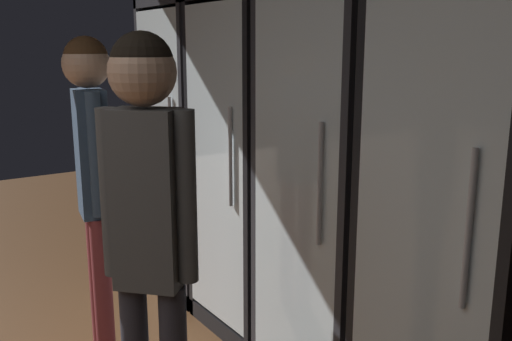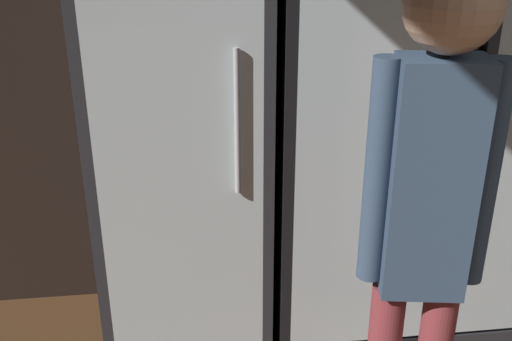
{
  "view_description": "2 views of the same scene",
  "coord_description": "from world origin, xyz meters",
  "px_view_note": "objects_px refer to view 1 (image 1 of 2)",
  "views": [
    {
      "loc": [
        1.23,
        0.94,
        1.6
      ],
      "look_at": [
        -1.33,
        2.68,
        0.91
      ],
      "focal_mm": 38.99,
      "sensor_mm": 36.0,
      "label": 1
    },
    {
      "loc": [
        -1.92,
        0.51,
        1.69
      ],
      "look_at": [
        -1.68,
        2.46,
        0.85
      ],
      "focal_mm": 41.73,
      "sensor_mm": 36.0,
      "label": 2
    }
  ],
  "objects_px": {
    "cooler_left": "(268,166)",
    "cooler_center": "(352,190)",
    "cooler_far_left": "(209,148)",
    "shopper_near": "(92,160)",
    "shopper_far": "(148,212)",
    "cooler_right": "(481,228)"
  },
  "relations": [
    {
      "from": "cooler_left",
      "to": "shopper_far",
      "type": "xyz_separation_m",
      "value": [
        0.84,
        -1.08,
        0.12
      ]
    },
    {
      "from": "cooler_left",
      "to": "cooler_right",
      "type": "xyz_separation_m",
      "value": [
        1.35,
        -0.0,
        0.01
      ]
    },
    {
      "from": "cooler_far_left",
      "to": "shopper_near",
      "type": "relative_size",
      "value": 1.17
    },
    {
      "from": "cooler_far_left",
      "to": "cooler_right",
      "type": "bearing_deg",
      "value": -0.04
    },
    {
      "from": "shopper_near",
      "to": "shopper_far",
      "type": "relative_size",
      "value": 1.0
    },
    {
      "from": "cooler_far_left",
      "to": "cooler_left",
      "type": "xyz_separation_m",
      "value": [
        0.68,
        -0.0,
        -0.0
      ]
    },
    {
      "from": "shopper_near",
      "to": "cooler_left",
      "type": "bearing_deg",
      "value": 85.69
    },
    {
      "from": "cooler_left",
      "to": "cooler_center",
      "type": "height_order",
      "value": "same"
    },
    {
      "from": "cooler_center",
      "to": "shopper_far",
      "type": "distance_m",
      "value": 1.1
    },
    {
      "from": "cooler_far_left",
      "to": "shopper_far",
      "type": "distance_m",
      "value": 1.86
    },
    {
      "from": "cooler_right",
      "to": "shopper_far",
      "type": "relative_size",
      "value": 1.17
    },
    {
      "from": "shopper_near",
      "to": "cooler_center",
      "type": "bearing_deg",
      "value": 52.21
    },
    {
      "from": "shopper_far",
      "to": "cooler_far_left",
      "type": "bearing_deg",
      "value": 144.5
    },
    {
      "from": "cooler_left",
      "to": "cooler_right",
      "type": "relative_size",
      "value": 1.0
    },
    {
      "from": "shopper_near",
      "to": "cooler_far_left",
      "type": "bearing_deg",
      "value": 121.94
    },
    {
      "from": "shopper_near",
      "to": "shopper_far",
      "type": "height_order",
      "value": "same"
    },
    {
      "from": "cooler_far_left",
      "to": "cooler_center",
      "type": "xyz_separation_m",
      "value": [
        1.35,
        -0.0,
        0.0
      ]
    },
    {
      "from": "cooler_center",
      "to": "shopper_near",
      "type": "xyz_separation_m",
      "value": [
        -0.75,
        -0.97,
        0.13
      ]
    },
    {
      "from": "cooler_far_left",
      "to": "shopper_near",
      "type": "xyz_separation_m",
      "value": [
        0.6,
        -0.97,
        0.13
      ]
    },
    {
      "from": "cooler_right",
      "to": "cooler_left",
      "type": "bearing_deg",
      "value": 179.99
    },
    {
      "from": "cooler_far_left",
      "to": "shopper_far",
      "type": "bearing_deg",
      "value": -35.5
    },
    {
      "from": "cooler_left",
      "to": "shopper_near",
      "type": "height_order",
      "value": "cooler_left"
    }
  ]
}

